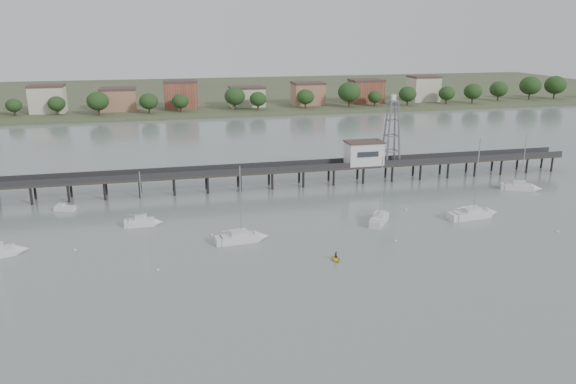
# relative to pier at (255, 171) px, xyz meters

# --- Properties ---
(ground_plane) EXTENTS (500.00, 500.00, 0.00)m
(ground_plane) POSITION_rel_pier_xyz_m (0.00, -60.00, -3.79)
(ground_plane) COLOR slate
(ground_plane) RESTS_ON ground
(pier) EXTENTS (150.00, 5.00, 5.50)m
(pier) POSITION_rel_pier_xyz_m (0.00, 0.00, 0.00)
(pier) COLOR #2D2823
(pier) RESTS_ON ground
(pier_building) EXTENTS (8.40, 5.40, 5.30)m
(pier_building) POSITION_rel_pier_xyz_m (25.00, 0.00, 2.87)
(pier_building) COLOR silver
(pier_building) RESTS_ON ground
(lattice_tower) EXTENTS (3.20, 3.20, 15.50)m
(lattice_tower) POSITION_rel_pier_xyz_m (31.50, 0.00, 7.31)
(lattice_tower) COLOR slate
(lattice_tower) RESTS_ON ground
(sailboat_d) EXTENTS (9.84, 3.96, 15.68)m
(sailboat_d) POSITION_rel_pier_xyz_m (37.03, -28.64, -3.16)
(sailboat_d) COLOR silver
(sailboat_d) RESTS_ON ground
(sailboat_a) EXTENTS (7.94, 4.10, 12.65)m
(sailboat_a) POSITION_rel_pier_xyz_m (-44.27, -28.57, -3.15)
(sailboat_a) COLOR silver
(sailboat_a) RESTS_ON ground
(sailboat_e) EXTENTS (7.90, 5.40, 12.77)m
(sailboat_e) POSITION_rel_pier_xyz_m (56.37, -14.93, -3.15)
(sailboat_e) COLOR silver
(sailboat_e) RESTS_ON ground
(sailboat_b) EXTENTS (6.14, 1.87, 10.31)m
(sailboat_b) POSITION_rel_pier_xyz_m (-23.04, -19.63, -3.14)
(sailboat_b) COLOR silver
(sailboat_b) RESTS_ON ground
(sailboat_c) EXTENTS (6.30, 7.54, 12.74)m
(sailboat_c) POSITION_rel_pier_xyz_m (18.48, -26.75, -3.15)
(sailboat_c) COLOR silver
(sailboat_c) RESTS_ON ground
(sailboat_f) EXTENTS (8.39, 3.27, 13.52)m
(sailboat_f) POSITION_rel_pier_xyz_m (-6.83, -31.18, -3.15)
(sailboat_f) COLOR silver
(sailboat_f) RESTS_ON ground
(white_tender) EXTENTS (4.15, 2.93, 1.49)m
(white_tender) POSITION_rel_pier_xyz_m (-38.38, -7.29, -3.33)
(white_tender) COLOR silver
(white_tender) RESTS_ON ground
(yellow_dinghy) EXTENTS (1.75, 0.71, 2.38)m
(yellow_dinghy) POSITION_rel_pier_xyz_m (5.03, -41.97, -3.79)
(yellow_dinghy) COLOR yellow
(yellow_dinghy) RESTS_ON ground
(dinghy_occupant) EXTENTS (0.52, 1.18, 0.27)m
(dinghy_occupant) POSITION_rel_pier_xyz_m (5.03, -41.97, -3.79)
(dinghy_occupant) COLOR black
(dinghy_occupant) RESTS_ON ground
(mooring_buoys) EXTENTS (80.30, 18.33, 0.39)m
(mooring_buoys) POSITION_rel_pier_xyz_m (3.52, -32.31, -3.71)
(mooring_buoys) COLOR beige
(mooring_buoys) RESTS_ON ground
(far_shore) EXTENTS (500.00, 170.00, 10.40)m
(far_shore) POSITION_rel_pier_xyz_m (0.36, 179.58, -2.85)
(far_shore) COLOR #475133
(far_shore) RESTS_ON ground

